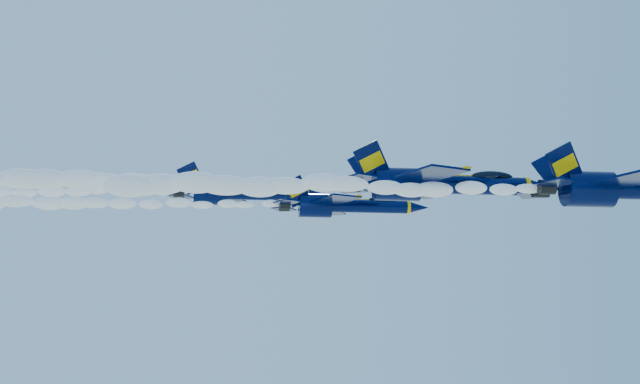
{
  "coord_description": "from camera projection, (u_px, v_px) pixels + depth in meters",
  "views": [
    {
      "loc": [
        -12.52,
        -81.93,
        136.87
      ],
      "look_at": [
        -2.48,
        -0.2,
        152.59
      ],
      "focal_mm": 50.0,
      "sensor_mm": 36.0,
      "label": 1
    }
  ],
  "objects": [
    {
      "name": "smoke_trail_jet_third",
      "position": [
        106.0,
        204.0,
        87.65
      ],
      "size": [
        34.53,
        1.6,
        1.44
      ],
      "primitive_type": "ellipsoid",
      "color": "white"
    },
    {
      "name": "jet_fourth",
      "position": [
        241.0,
        193.0,
        96.24
      ],
      "size": [
        16.73,
        13.73,
        6.22
      ],
      "color": "#000830"
    },
    {
      "name": "jet_lead",
      "position": [
        632.0,
        189.0,
        74.2
      ],
      "size": [
        19.29,
        15.82,
        7.17
      ],
      "color": "#000830"
    },
    {
      "name": "smoke_trail_jet_lead",
      "position": [
        329.0,
        186.0,
        71.07
      ],
      "size": [
        34.53,
        2.0,
        1.8
      ],
      "primitive_type": "ellipsoid",
      "color": "white"
    },
    {
      "name": "jet_third",
      "position": [
        345.0,
        205.0,
        90.58
      ],
      "size": [
        15.44,
        12.67,
        5.74
      ],
      "color": "#000830"
    },
    {
      "name": "smoke_trail_jet_second",
      "position": [
        145.0,
        181.0,
        74.92
      ],
      "size": [
        34.53,
        1.94,
        1.75
      ],
      "primitive_type": "ellipsoid",
      "color": "white"
    },
    {
      "name": "smoke_trail_jet_fourth",
      "position": [
        8.0,
        191.0,
        93.25
      ],
      "size": [
        34.53,
        1.73,
        1.56
      ],
      "primitive_type": "ellipsoid",
      "color": "white"
    },
    {
      "name": "jet_second",
      "position": [
        438.0,
        184.0,
        78.02
      ],
      "size": [
        18.8,
        15.42,
        6.99
      ],
      "color": "#000830"
    }
  ]
}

